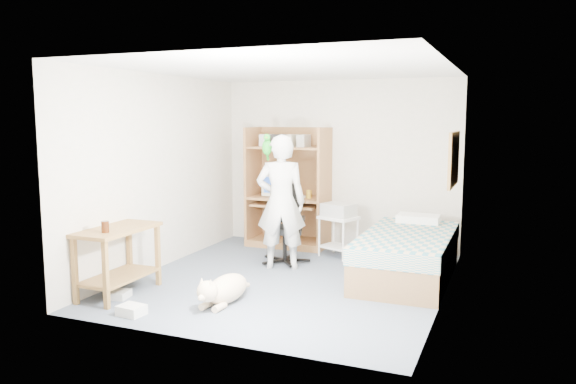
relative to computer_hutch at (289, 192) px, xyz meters
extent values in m
plane|color=#4E596A|center=(0.70, -1.74, -0.82)|extent=(4.00, 4.00, 0.00)
cube|color=beige|center=(0.70, 0.26, 0.43)|extent=(3.60, 0.02, 2.50)
cube|color=beige|center=(2.50, -1.74, 0.43)|extent=(0.02, 4.00, 2.50)
cube|color=beige|center=(-1.10, -1.74, 0.43)|extent=(0.02, 4.00, 2.50)
cube|color=white|center=(0.70, -1.74, 1.68)|extent=(3.60, 4.00, 0.02)
cube|color=brown|center=(-0.58, -0.04, 0.08)|extent=(0.04, 0.60, 1.80)
cube|color=brown|center=(0.58, -0.04, 0.08)|extent=(0.04, 0.60, 1.80)
cube|color=brown|center=(0.00, 0.25, 0.08)|extent=(1.20, 0.02, 1.80)
cube|color=brown|center=(0.00, -0.04, -0.08)|extent=(1.12, 0.60, 0.04)
cube|color=brown|center=(0.00, -0.12, -0.18)|extent=(1.00, 0.50, 0.03)
cube|color=brown|center=(0.00, -0.04, 0.68)|extent=(1.12, 0.55, 0.03)
cube|color=brown|center=(0.00, -0.04, -0.77)|extent=(1.12, 0.60, 0.10)
cube|color=brown|center=(2.00, -1.14, -0.64)|extent=(1.00, 2.00, 0.36)
cube|color=teal|center=(2.00, -1.14, -0.36)|extent=(1.02, 2.02, 0.20)
cube|color=white|center=(2.00, -0.34, -0.22)|extent=(0.55, 0.35, 0.12)
cube|color=brown|center=(-0.85, -2.94, -0.09)|extent=(0.50, 1.00, 0.04)
cube|color=brown|center=(-1.05, -3.39, -0.47)|extent=(0.05, 0.05, 0.70)
cube|color=brown|center=(-0.65, -3.39, -0.47)|extent=(0.05, 0.05, 0.70)
cube|color=brown|center=(-1.05, -2.49, -0.47)|extent=(0.05, 0.05, 0.70)
cube|color=brown|center=(-0.65, -2.49, -0.47)|extent=(0.05, 0.05, 0.70)
cube|color=brown|center=(-0.85, -2.94, -0.62)|extent=(0.46, 0.92, 0.03)
cube|color=olive|center=(2.48, -0.84, 0.63)|extent=(0.03, 0.90, 0.60)
cube|color=brown|center=(2.47, -0.84, 0.94)|extent=(0.04, 0.94, 0.04)
cube|color=brown|center=(2.47, -0.84, 0.32)|extent=(0.04, 0.94, 0.04)
cylinder|color=black|center=(0.34, -1.00, -0.78)|extent=(0.59, 0.59, 0.06)
cylinder|color=black|center=(0.34, -1.00, -0.60)|extent=(0.06, 0.06, 0.39)
cube|color=black|center=(0.34, -1.00, -0.36)|extent=(0.57, 0.57, 0.08)
cube|color=black|center=(0.27, -0.79, -0.04)|extent=(0.41, 0.19, 0.54)
cube|color=black|center=(0.11, -1.08, -0.21)|extent=(0.13, 0.29, 0.04)
cube|color=black|center=(0.57, -0.92, -0.21)|extent=(0.13, 0.29, 0.04)
imported|color=silver|center=(0.39, -1.25, 0.05)|extent=(0.73, 0.60, 1.73)
ellipsoid|color=#16971D|center=(0.19, -1.23, 0.75)|extent=(0.13, 0.13, 0.20)
sphere|color=#16971D|center=(0.20, -1.27, 0.87)|extent=(0.09, 0.09, 0.09)
cone|color=orange|center=(0.22, -1.31, 0.87)|extent=(0.05, 0.05, 0.04)
cylinder|color=#16971D|center=(0.17, -1.19, 0.63)|extent=(0.07, 0.14, 0.12)
ellipsoid|color=beige|center=(0.38, -2.72, -0.68)|extent=(0.36, 0.67, 0.29)
sphere|color=beige|center=(0.35, -3.08, -0.60)|extent=(0.22, 0.22, 0.22)
cone|color=beige|center=(0.30, -3.10, -0.50)|extent=(0.06, 0.06, 0.08)
cone|color=beige|center=(0.41, -3.11, -0.50)|extent=(0.06, 0.06, 0.08)
ellipsoid|color=beige|center=(0.35, -3.17, -0.64)|extent=(0.08, 0.12, 0.07)
cylinder|color=beige|center=(0.41, -2.38, -0.73)|extent=(0.07, 0.21, 0.10)
cube|color=white|center=(0.91, -0.41, -0.26)|extent=(0.59, 0.53, 0.04)
cube|color=white|center=(0.91, -0.41, -0.68)|extent=(0.54, 0.48, 0.03)
cylinder|color=white|center=(0.70, -0.57, -0.54)|extent=(0.03, 0.03, 0.56)
cylinder|color=white|center=(1.12, -0.57, -0.54)|extent=(0.03, 0.03, 0.56)
cylinder|color=white|center=(0.70, -0.24, -0.54)|extent=(0.03, 0.03, 0.56)
cylinder|color=white|center=(1.12, -0.24, -0.54)|extent=(0.03, 0.03, 0.56)
cube|color=#ACABA7|center=(0.91, -0.41, -0.15)|extent=(0.51, 0.45, 0.18)
cube|color=beige|center=(-0.20, 0.01, 0.12)|extent=(0.39, 0.41, 0.35)
cube|color=navy|center=(-0.19, -0.18, 0.12)|extent=(0.30, 0.03, 0.24)
cube|color=beige|center=(0.01, -0.16, -0.15)|extent=(0.47, 0.21, 0.03)
cylinder|color=gold|center=(0.35, -0.09, 0.00)|extent=(0.08, 0.08, 0.12)
cylinder|color=#3A1909|center=(-0.80, -3.19, -0.01)|extent=(0.08, 0.08, 0.12)
cube|color=silver|center=(-0.31, -3.44, -0.77)|extent=(0.27, 0.22, 0.10)
cube|color=beige|center=(-0.76, -3.05, -0.78)|extent=(0.22, 0.25, 0.08)
camera|label=1|loc=(3.14, -7.83, 1.13)|focal=35.00mm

